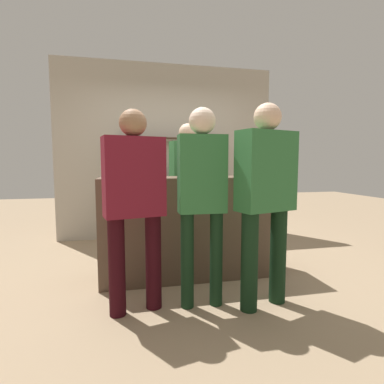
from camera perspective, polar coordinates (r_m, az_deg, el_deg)
ground_plane at (r=3.40m, az=0.00°, el=-15.47°), size 16.00×16.00×0.00m
bar_counter at (r=3.24m, az=0.00°, el=-6.60°), size 1.92×0.53×1.07m
back_wall at (r=5.01m, az=-4.64°, el=7.61°), size 3.52×0.12×2.80m
back_shelf at (r=4.83m, az=-4.27°, el=3.72°), size 1.73×0.18×1.62m
counter_bottle_0 at (r=3.26m, az=-1.85°, el=5.18°), size 0.08×0.08×0.34m
counter_bottle_1 at (r=3.35m, az=1.83°, el=5.30°), size 0.09×0.09×0.35m
counter_bottle_2 at (r=3.14m, az=-11.19°, el=5.44°), size 0.09×0.09×0.38m
wine_glass at (r=3.27m, az=6.10°, el=4.96°), size 0.08×0.08×0.15m
ice_bucket at (r=3.43m, az=10.15°, el=4.90°), size 0.24×0.24×0.23m
cork_jar at (r=3.23m, az=0.56°, el=4.26°), size 0.13×0.13×0.15m
customer_right at (r=2.55m, az=13.86°, el=0.16°), size 0.54×0.35×1.70m
server_behind_counter at (r=3.83m, az=-0.81°, el=2.44°), size 0.47×0.28×1.71m
customer_left at (r=2.43m, az=-10.93°, el=-0.87°), size 0.51×0.30×1.64m
customer_center at (r=2.47m, az=1.93°, el=0.39°), size 0.40×0.22×1.67m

